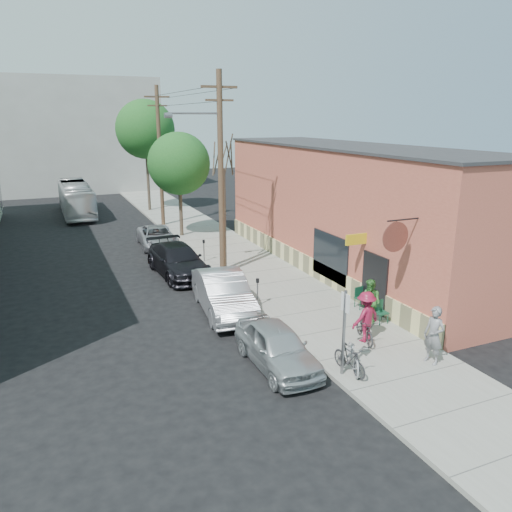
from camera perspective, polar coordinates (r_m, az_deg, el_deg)
name	(u,v)px	position (r m, az deg, el deg)	size (l,w,h in m)	color
ground	(219,330)	(19.62, -4.24, -8.46)	(120.00, 120.00, 0.00)	black
sidewalk	(225,250)	(30.74, -3.55, 0.68)	(4.50, 58.00, 0.15)	gray
cafe_building	(347,209)	(26.87, 10.40, 5.32)	(6.60, 20.20, 6.61)	#B15441
end_cap_building	(72,136)	(59.12, -20.25, 12.77)	(18.00, 8.00, 12.00)	#9A9B96
sign_post	(344,325)	(15.71, 10.05, -7.73)	(0.07, 0.45, 2.80)	slate
parking_meter_near	(258,288)	(21.25, 0.18, -3.63)	(0.14, 0.14, 1.24)	slate
parking_meter_far	(204,247)	(27.99, -5.97, 1.04)	(0.14, 0.14, 1.24)	slate
utility_pole_near	(220,171)	(24.89, -4.17, 9.63)	(3.57, 0.28, 10.00)	#503A28
utility_pole_far	(160,154)	(37.63, -10.93, 11.32)	(1.80, 0.28, 10.00)	#503A28
tree_bare	(224,220)	(26.05, -3.71, 4.11)	(0.24, 0.24, 5.31)	#44392C
tree_leafy_mid	(179,164)	(33.91, -8.80, 10.39)	(4.13, 4.13, 6.92)	#44392C
tree_leafy_far	(145,129)	(44.08, -12.55, 13.95)	(4.92, 4.92, 9.29)	#44392C
patio_chair_a	(361,298)	(21.64, 11.96, -4.73)	(0.50, 0.50, 0.88)	#113E29
patio_chair_b	(381,312)	(20.30, 14.11, -6.25)	(0.50, 0.50, 0.88)	#113E29
patron_grey	(434,335)	(17.44, 19.66, -8.52)	(0.71, 0.47, 1.96)	slate
patron_green	(370,302)	(20.01, 12.94, -5.12)	(0.87, 0.67, 1.78)	#2F6F2C
cyclist	(366,317)	(18.42, 12.44, -6.78)	(1.21, 0.69, 1.87)	maroon
cyclist_bike	(365,329)	(18.61, 12.35, -8.18)	(0.59, 1.69, 0.89)	black
parked_bike_a	(350,359)	(16.32, 10.64, -11.54)	(0.44, 1.55, 0.93)	black
parked_bike_b	(354,355)	(16.60, 11.13, -11.01)	(0.64, 1.84, 0.97)	gray
car_0	(277,346)	(16.66, 2.41, -10.29)	(1.69, 4.20, 1.43)	#B0B6B8
car_1	(223,293)	(21.03, -3.75, -4.26)	(1.80, 5.16, 1.70)	#A9AAB0
car_2	(178,260)	(26.22, -8.91, -0.50)	(2.21, 5.44, 1.58)	black
car_3	(157,237)	(32.27, -11.23, 2.17)	(2.13, 4.63, 1.29)	#A8A8B0
bus	(76,199)	(44.62, -19.87, 6.17)	(2.29, 9.81, 2.73)	white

